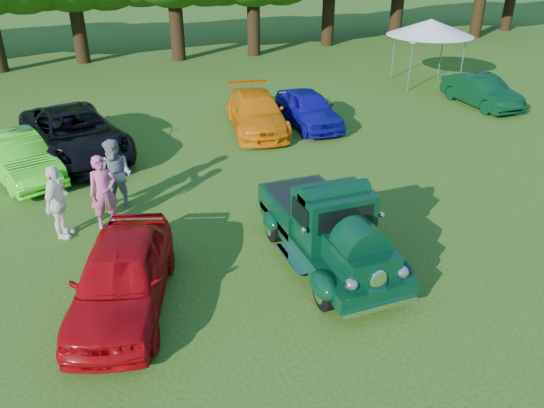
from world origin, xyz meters
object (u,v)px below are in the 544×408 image
object	(u,v)px
back_car_blue	(308,109)
spectator_grey	(116,175)
hero_pickup	(328,230)
spectator_white	(57,203)
back_car_green	(482,91)
back_car_black	(75,134)
red_convertible	(122,276)
spectator_pink	(104,192)
back_car_orange	(256,112)
canopy_tent	(431,28)
back_car_lime	(18,157)

from	to	relation	value
back_car_blue	spectator_grey	bearing A→B (deg)	-148.45
hero_pickup	spectator_white	world-z (taller)	spectator_white
spectator_white	spectator_grey	bearing A→B (deg)	-31.06
hero_pickup	spectator_white	bearing A→B (deg)	149.79
back_car_green	hero_pickup	bearing A→B (deg)	-142.08
back_car_black	back_car_blue	xyz separation A→B (m)	(8.50, 0.12, -0.10)
back_car_green	spectator_grey	xyz separation A→B (m)	(-15.67, -4.26, 0.32)
hero_pickup	red_convertible	bearing A→B (deg)	-178.88
hero_pickup	spectator_white	xyz separation A→B (m)	(-5.60, 3.26, 0.14)
back_car_black	spectator_pink	distance (m)	5.34
red_convertible	spectator_pink	xyz separation A→B (m)	(-0.01, 3.49, 0.24)
spectator_pink	spectator_white	xyz separation A→B (m)	(-1.09, -0.14, -0.02)
back_car_orange	back_car_blue	distance (m)	2.04
red_convertible	canopy_tent	size ratio (longest dim) A/B	0.84
back_car_orange	back_car_blue	bearing A→B (deg)	2.06
red_convertible	spectator_grey	distance (m)	4.46
red_convertible	hero_pickup	bearing A→B (deg)	18.57
red_convertible	canopy_tent	world-z (taller)	canopy_tent
back_car_lime	back_car_orange	world-z (taller)	back_car_orange
back_car_blue	spectator_pink	size ratio (longest dim) A/B	2.09
hero_pickup	canopy_tent	size ratio (longest dim) A/B	0.94
back_car_orange	spectator_grey	bearing A→B (deg)	-129.81
back_car_lime	spectator_white	size ratio (longest dim) A/B	2.21
red_convertible	back_car_blue	xyz separation A→B (m)	(8.03, 8.92, -0.04)
back_car_lime	back_car_black	xyz separation A→B (m)	(1.72, 1.30, 0.10)
back_car_lime	back_car_black	world-z (taller)	back_car_black
back_car_orange	spectator_white	bearing A→B (deg)	-130.66
back_car_lime	spectator_pink	size ratio (longest dim) A/B	2.16
hero_pickup	back_car_lime	size ratio (longest dim) A/B	1.14
spectator_grey	back_car_orange	bearing A→B (deg)	76.36
back_car_orange	canopy_tent	size ratio (longest dim) A/B	0.94
spectator_pink	back_car_orange	bearing A→B (deg)	37.05
spectator_pink	hero_pickup	bearing A→B (deg)	-43.45
back_car_green	back_car_black	bearing A→B (deg)	-179.11
spectator_grey	canopy_tent	xyz separation A→B (m)	(15.69, 8.35, 1.70)
red_convertible	spectator_grey	bearing A→B (deg)	102.35
back_car_orange	back_car_black	bearing A→B (deg)	-166.62
back_car_blue	spectator_grey	xyz separation A→B (m)	(-7.64, -4.49, 0.29)
spectator_pink	spectator_grey	bearing A→B (deg)	60.48
red_convertible	back_car_green	size ratio (longest dim) A/B	1.06
back_car_orange	back_car_blue	world-z (taller)	back_car_orange
hero_pickup	red_convertible	size ratio (longest dim) A/B	1.11
back_car_blue	spectator_pink	bearing A→B (deg)	-144.85
back_car_lime	back_car_blue	size ratio (longest dim) A/B	1.03
hero_pickup	back_car_blue	distance (m)	9.51
red_convertible	back_car_black	bearing A→B (deg)	110.52
hero_pickup	back_car_black	xyz separation A→B (m)	(-4.98, 8.71, -0.01)
back_car_lime	spectator_grey	distance (m)	4.03
canopy_tent	back_car_black	bearing A→B (deg)	-166.48
back_car_blue	hero_pickup	bearing A→B (deg)	-110.68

